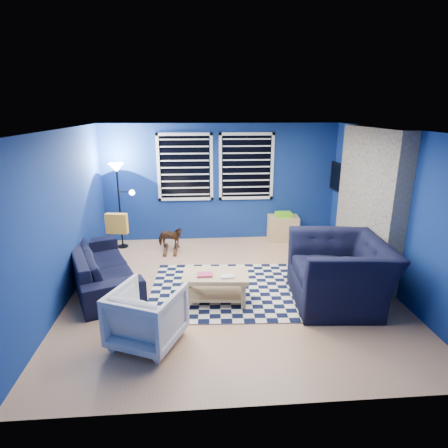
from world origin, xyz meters
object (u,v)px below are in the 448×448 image
armchair_big (339,272)px  armchair_bent (147,316)px  cabinet (283,228)px  sofa (102,266)px  rocking_horse (170,238)px  floor_lamp (118,180)px  coffee_table (216,282)px  tv (340,179)px

armchair_big → armchair_bent: (-2.72, -0.83, -0.11)m
cabinet → sofa: bearing=-145.8°
armchair_big → rocking_horse: 3.47m
sofa → floor_lamp: 2.06m
cabinet → rocking_horse: bearing=-163.0°
armchair_big → armchair_bent: 2.85m
armchair_bent → rocking_horse: armchair_bent is taller
armchair_bent → coffee_table: armchair_bent is taller
tv → armchair_bent: bearing=-137.2°
armchair_big → coffee_table: size_ratio=1.47×
cabinet → armchair_bent: bearing=-119.8°
sofa → rocking_horse: bearing=-58.3°
coffee_table → rocking_horse: bearing=110.3°
armchair_bent → floor_lamp: 3.70m
cabinet → floor_lamp: (-3.42, -0.17, 1.15)m
floor_lamp → rocking_horse: bearing=-18.5°
tv → armchair_big: tv is taller
armchair_big → armchair_bent: armchair_big is taller
sofa → cabinet: sofa is taller
cabinet → floor_lamp: 3.61m
armchair_bent → rocking_horse: (0.10, 3.10, -0.07)m
coffee_table → cabinet: bearing=58.4°
tv → sofa: bearing=-160.0°
tv → floor_lamp: 4.52m
armchair_bent → cabinet: (2.52, 3.60, -0.08)m
sofa → armchair_big: 3.75m
tv → cabinet: bearing=167.1°
sofa → armchair_bent: size_ratio=2.79×
armchair_bent → floor_lamp: floor_lamp is taller
armchair_big → armchair_bent: size_ratio=1.84×
rocking_horse → coffee_table: (0.80, -2.15, 0.04)m
floor_lamp → tv: bearing=-1.0°
tv → rocking_horse: 3.70m
tv → armchair_big: size_ratio=0.68×
tv → armchair_bent: 5.04m
coffee_table → floor_lamp: floor_lamp is taller
coffee_table → sofa: bearing=157.7°
tv → armchair_big: (-0.90, -2.52, -0.92)m
armchair_bent → cabinet: armchair_bent is taller
tv → coffee_table: (-2.73, -2.40, -1.07)m
tv → coffee_table: bearing=-138.6°
cabinet → floor_lamp: floor_lamp is taller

